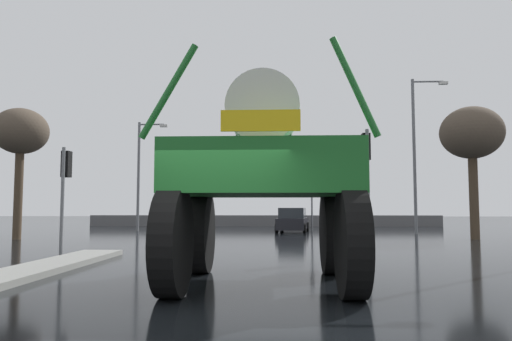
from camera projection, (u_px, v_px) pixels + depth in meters
ground_plane at (256, 237)px, 24.67m from camera, size 120.00×120.00×0.00m
median_island at (16, 275)px, 10.47m from camera, size 1.28×10.66×0.15m
oversize_sprayer at (264, 179)px, 9.82m from camera, size 4.16×5.03×4.48m
sedan_ahead at (293, 221)px, 30.39m from camera, size 2.29×4.29×1.52m
traffic_signal_near_left at (65, 177)px, 15.30m from camera, size 0.24×0.54×3.45m
traffic_signal_near_right at (367, 164)px, 14.92m from camera, size 0.24×0.54×3.96m
traffic_signal_far_left at (312, 189)px, 31.42m from camera, size 0.24×0.55×3.76m
traffic_signal_far_right at (204, 195)px, 31.69m from camera, size 0.24×0.55×3.23m
streetlight_far_left at (141, 169)px, 31.74m from camera, size 1.99×0.24×7.22m
streetlight_far_right at (417, 147)px, 28.28m from camera, size 2.15×0.24×9.18m
bare_tree_left at (21, 134)px, 23.55m from camera, size 2.65×2.65×6.42m
bare_tree_right at (472, 135)px, 23.57m from camera, size 3.03×3.03×6.51m
roadside_barrier at (264, 221)px, 39.40m from camera, size 28.99×0.24×0.90m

